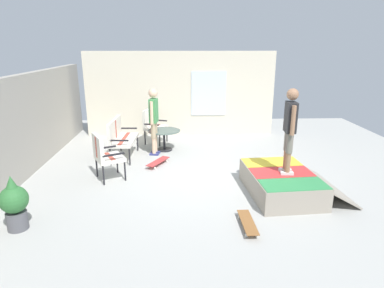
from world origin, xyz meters
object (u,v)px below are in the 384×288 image
(patio_chair_by_wall, at_px, (104,153))
(skateboard_by_bench, at_px, (158,162))
(skateboard_spare, at_px, (248,222))
(potted_plant, at_px, (14,203))
(skate_ramp, at_px, (282,183))
(patio_bench, at_px, (120,135))
(person_watching, at_px, (154,116))
(person_skater, at_px, (290,125))
(patio_table, at_px, (164,136))
(patio_chair_near_house, at_px, (152,123))

(patio_chair_by_wall, height_order, skateboard_by_bench, patio_chair_by_wall)
(skateboard_spare, bearing_deg, potted_plant, 88.65)
(skate_ramp, xyz_separation_m, patio_bench, (2.32, 3.57, 0.39))
(skate_ramp, distance_m, person_watching, 3.81)
(person_skater, bearing_deg, patio_table, 40.00)
(patio_bench, distance_m, person_watching, 1.00)
(skate_ramp, height_order, patio_chair_near_house, patio_chair_near_house)
(patio_bench, xyz_separation_m, potted_plant, (-3.48, 1.06, -0.15))
(skate_ramp, distance_m, patio_chair_near_house, 4.64)
(patio_table, distance_m, person_watching, 0.77)
(person_watching, height_order, skateboard_spare, person_watching)
(patio_table, bearing_deg, skate_ramp, -139.97)
(person_skater, bearing_deg, patio_chair_by_wall, 76.36)
(patio_chair_near_house, xyz_separation_m, skateboard_spare, (-4.90, -1.90, -0.53))
(skate_ramp, xyz_separation_m, potted_plant, (-1.16, 4.64, 0.24))
(patio_table, xyz_separation_m, skateboard_spare, (-4.17, -1.53, -0.32))
(skate_ramp, distance_m, skateboard_spare, 1.56)
(person_skater, bearing_deg, patio_bench, 56.69)
(person_watching, bearing_deg, potted_plant, 152.52)
(patio_chair_by_wall, bearing_deg, skateboard_by_bench, -51.30)
(patio_chair_near_house, bearing_deg, patio_bench, 151.00)
(skate_ramp, relative_size, patio_bench, 1.53)
(skate_ramp, height_order, patio_table, patio_table)
(person_watching, height_order, person_skater, person_skater)
(patio_bench, distance_m, skateboard_by_bench, 1.29)
(person_watching, relative_size, potted_plant, 1.92)
(skate_ramp, relative_size, potted_plant, 2.12)
(skate_ramp, height_order, person_watching, person_watching)
(patio_table, height_order, person_watching, person_watching)
(person_skater, height_order, potted_plant, person_skater)
(patio_bench, distance_m, person_skater, 4.39)
(patio_bench, distance_m, patio_chair_by_wall, 1.48)
(potted_plant, bearing_deg, skateboard_spare, -91.35)
(potted_plant, bearing_deg, skate_ramp, -75.98)
(patio_bench, relative_size, person_skater, 0.78)
(skate_ramp, relative_size, skateboard_by_bench, 2.44)
(patio_chair_by_wall, relative_size, skateboard_by_bench, 1.28)
(patio_bench, xyz_separation_m, person_watching, (0.25, -0.87, 0.43))
(patio_bench, xyz_separation_m, skateboard_spare, (-3.57, -2.64, -0.53))
(skateboard_by_bench, distance_m, skateboard_spare, 3.38)
(skate_ramp, bearing_deg, patio_chair_near_house, 37.79)
(patio_bench, bearing_deg, skateboard_spare, -143.48)
(patio_chair_by_wall, relative_size, person_skater, 0.62)
(patio_chair_near_house, height_order, patio_chair_by_wall, same)
(patio_chair_near_house, xyz_separation_m, person_watching, (-1.08, -0.14, 0.43))
(patio_table, bearing_deg, skateboard_by_bench, 175.09)
(patio_chair_near_house, bearing_deg, skateboard_spare, -158.77)
(patio_chair_near_house, distance_m, potted_plant, 5.14)
(patio_chair_near_house, relative_size, person_skater, 0.62)
(skate_ramp, distance_m, patio_bench, 4.28)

